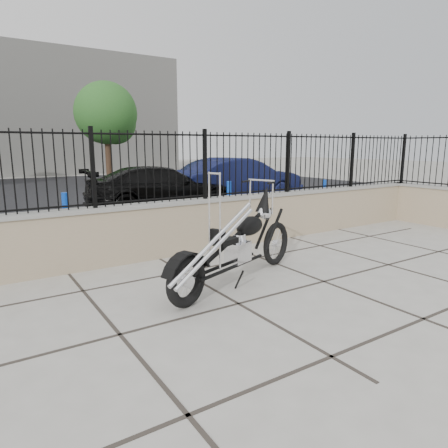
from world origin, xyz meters
TOP-DOWN VIEW (x-y plane):
  - ground_plane at (0.00, 0.00)m, footprint 90.00×90.00m
  - parking_lot at (0.00, 12.50)m, footprint 30.00×30.00m
  - retaining_wall at (0.00, 2.50)m, footprint 14.00×0.36m
  - wall_return at (6.85, 1.30)m, footprint 0.36×2.50m
  - iron_fence at (0.00, 2.50)m, footprint 14.00×0.08m
  - fence_return at (6.85, 1.30)m, footprint 0.08×2.30m
  - background_building at (0.00, 26.50)m, footprint 22.00×6.00m
  - chopper_motorcycle at (0.39, 0.62)m, footprint 2.70×1.38m
  - car_black at (2.28, 7.27)m, footprint 4.67×2.26m
  - car_blue at (5.13, 7.32)m, footprint 4.62×1.69m
  - bollard_a at (-1.12, 4.15)m, footprint 0.16×0.16m
  - bollard_b at (3.07, 4.81)m, footprint 0.15×0.15m
  - bollard_c at (6.67, 4.86)m, footprint 0.12×0.12m
  - tree_right at (3.57, 16.60)m, footprint 3.07×3.07m

SIDE VIEW (x-z plane):
  - ground_plane at x=0.00m, z-range 0.00..0.00m
  - parking_lot at x=0.00m, z-range 0.00..0.00m
  - bollard_c at x=6.67m, z-range 0.00..0.87m
  - retaining_wall at x=0.00m, z-range 0.00..0.96m
  - wall_return at x=6.85m, z-range 0.00..0.96m
  - bollard_b at x=3.07m, z-range 0.00..1.01m
  - bollard_a at x=-1.12m, z-range 0.00..1.04m
  - car_black at x=2.28m, z-range 0.00..1.31m
  - car_blue at x=5.13m, z-range 0.00..1.51m
  - chopper_motorcycle at x=0.39m, z-range 0.00..1.62m
  - iron_fence at x=0.00m, z-range 0.96..2.16m
  - fence_return at x=6.85m, z-range 0.96..2.16m
  - tree_right at x=3.57m, z-range 1.04..6.22m
  - background_building at x=0.00m, z-range 0.00..8.00m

